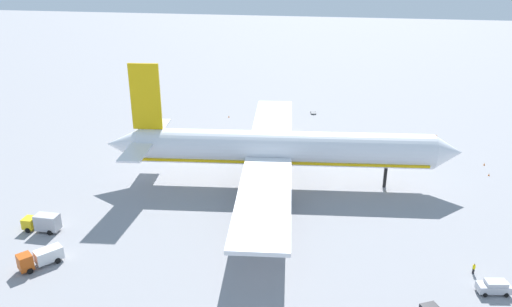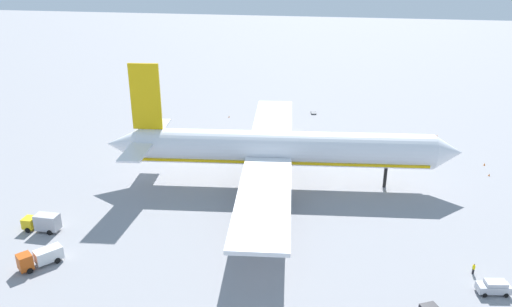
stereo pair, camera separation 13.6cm
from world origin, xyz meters
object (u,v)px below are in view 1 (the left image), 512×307
(ground_worker_0, at_px, (474,268))
(traffic_cone_0, at_px, (229,117))
(traffic_cone_1, at_px, (437,136))
(traffic_cone_3, at_px, (489,175))
(service_van, at_px, (494,287))
(service_truck_4, at_px, (43,222))
(baggage_cart_1, at_px, (313,113))
(airliner, at_px, (278,149))
(service_truck_1, at_px, (40,257))
(traffic_cone_2, at_px, (484,164))

(ground_worker_0, xyz_separation_m, traffic_cone_0, (-53.41, 67.92, -0.59))
(traffic_cone_1, bearing_deg, traffic_cone_3, -72.98)
(service_van, relative_size, ground_worker_0, 2.77)
(service_truck_4, xyz_separation_m, ground_worker_0, (70.00, 0.27, -0.80))
(service_truck_4, height_order, ground_worker_0, service_truck_4)
(service_van, bearing_deg, traffic_cone_3, 77.48)
(baggage_cart_1, bearing_deg, traffic_cone_0, -161.04)
(traffic_cone_1, bearing_deg, service_van, -91.81)
(airliner, distance_m, traffic_cone_1, 52.09)
(service_truck_4, bearing_deg, service_truck_1, -60.25)
(traffic_cone_1, distance_m, traffic_cone_2, 19.45)
(baggage_cart_1, relative_size, traffic_cone_1, 5.89)
(baggage_cart_1, distance_m, traffic_cone_2, 52.21)
(ground_worker_0, bearing_deg, traffic_cone_1, 86.43)
(airliner, height_order, traffic_cone_0, airliner)
(traffic_cone_3, bearing_deg, baggage_cart_1, 136.62)
(baggage_cart_1, bearing_deg, airliner, -94.28)
(airliner, xyz_separation_m, service_truck_4, (-36.82, -26.04, -6.11))
(service_truck_1, height_order, baggage_cart_1, service_truck_1)
(service_van, height_order, baggage_cart_1, service_van)
(service_van, relative_size, traffic_cone_0, 8.58)
(airliner, relative_size, traffic_cone_3, 135.08)
(baggage_cart_1, bearing_deg, traffic_cone_3, -43.38)
(airliner, bearing_deg, service_truck_1, -131.51)
(baggage_cart_1, relative_size, traffic_cone_3, 5.89)
(ground_worker_0, distance_m, traffic_cone_3, 39.46)
(service_van, relative_size, traffic_cone_2, 8.58)
(service_truck_4, distance_m, traffic_cone_3, 89.65)
(service_truck_1, height_order, service_truck_4, service_truck_4)
(service_truck_4, xyz_separation_m, service_van, (71.76, -4.07, -0.63))
(service_truck_1, distance_m, traffic_cone_2, 93.03)
(service_truck_4, xyz_separation_m, traffic_cone_2, (81.52, 44.02, -1.39))
(ground_worker_0, xyz_separation_m, traffic_cone_2, (11.52, 43.75, -0.59))
(airliner, height_order, ground_worker_0, airliner)
(traffic_cone_1, distance_m, traffic_cone_3, 24.87)
(airliner, bearing_deg, ground_worker_0, -37.83)
(service_truck_1, bearing_deg, traffic_cone_3, 32.14)
(airliner, bearing_deg, traffic_cone_1, 44.08)
(service_truck_4, relative_size, ground_worker_0, 3.75)
(traffic_cone_1, xyz_separation_m, traffic_cone_2, (7.67, -17.88, 0.00))
(airliner, bearing_deg, traffic_cone_3, 15.25)
(service_truck_4, height_order, traffic_cone_2, service_truck_4)
(service_van, distance_m, traffic_cone_1, 66.01)
(service_truck_1, distance_m, baggage_cart_1, 92.82)
(service_truck_1, bearing_deg, service_truck_4, 119.75)
(airliner, height_order, traffic_cone_3, airliner)
(service_van, distance_m, ground_worker_0, 4.69)
(traffic_cone_1, bearing_deg, traffic_cone_0, 173.73)
(service_truck_1, bearing_deg, traffic_cone_0, 81.80)
(baggage_cart_1, distance_m, traffic_cone_0, 25.37)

